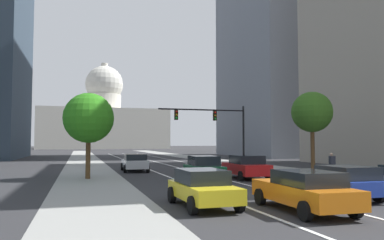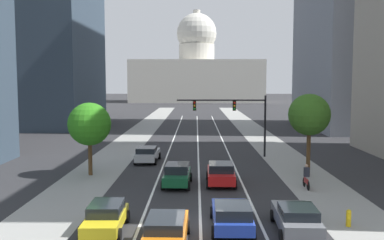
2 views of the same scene
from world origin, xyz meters
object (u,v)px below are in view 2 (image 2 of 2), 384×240
at_px(car_blue, 232,215).
at_px(street_tree_far_right, 309,115).
at_px(car_silver, 147,154).
at_px(car_yellow, 106,217).
at_px(car_red, 221,173).
at_px(car_green, 177,174).
at_px(car_gray, 296,218).
at_px(fire_hydrant, 349,218).
at_px(capitol_building, 197,73).
at_px(car_orange, 166,230).
at_px(street_tree_mid_left, 89,124).
at_px(traffic_signal_mast, 236,112).
at_px(cyclist, 306,177).

xyz_separation_m(car_blue, street_tree_far_right, (7.02, 12.24, 4.09)).
height_order(car_silver, car_yellow, car_silver).
height_order(car_red, street_tree_far_right, street_tree_far_right).
relative_size(car_green, car_blue, 0.91).
distance_m(car_green, car_gray, 11.42).
bearing_deg(car_silver, fire_hydrant, -143.19).
distance_m(capitol_building, car_silver, 120.48).
xyz_separation_m(car_silver, car_blue, (6.30, -18.07, -0.02)).
xyz_separation_m(car_gray, car_silver, (-9.45, 18.48, 0.03)).
relative_size(car_red, car_orange, 0.90).
relative_size(car_gray, car_yellow, 1.11).
bearing_deg(car_blue, fire_hydrant, -84.67).
bearing_deg(car_green, fire_hydrant, -130.69).
height_order(car_gray, street_tree_mid_left, street_tree_mid_left).
distance_m(car_green, street_tree_far_right, 11.37).
height_order(capitol_building, car_gray, capitol_building).
distance_m(car_gray, car_yellow, 9.44).
bearing_deg(fire_hydrant, car_green, 136.85).
distance_m(capitol_building, street_tree_far_right, 126.24).
bearing_deg(traffic_signal_mast, street_tree_mid_left, -145.24).
relative_size(car_blue, cyclist, 2.67).
bearing_deg(capitol_building, street_tree_far_right, -86.09).
height_order(car_orange, street_tree_mid_left, street_tree_mid_left).
bearing_deg(car_orange, fire_hydrant, -72.06).
bearing_deg(capitol_building, car_orange, -90.64).
bearing_deg(car_blue, street_tree_mid_left, 39.90).
relative_size(car_red, car_gray, 0.95).
xyz_separation_m(car_orange, fire_hydrant, (9.20, 2.75, -0.30)).
height_order(car_orange, fire_hydrant, car_orange).
relative_size(car_silver, traffic_signal_mast, 0.52).
xyz_separation_m(capitol_building, cyclist, (7.46, -129.72, -9.76)).
bearing_deg(car_green, traffic_signal_mast, -21.26).
height_order(fire_hydrant, street_tree_far_right, street_tree_far_right).
xyz_separation_m(capitol_building, fire_hydrant, (7.63, -137.56, -10.15)).
relative_size(traffic_signal_mast, cyclist, 5.13).
height_order(street_tree_mid_left, street_tree_far_right, street_tree_far_right).
bearing_deg(car_green, street_tree_far_right, -70.48).
relative_size(capitol_building, car_orange, 9.96).
height_order(car_orange, traffic_signal_mast, traffic_signal_mast).
distance_m(car_red, street_tree_far_right, 8.53).
xyz_separation_m(car_blue, traffic_signal_mast, (2.11, 21.09, 3.69)).
xyz_separation_m(car_orange, street_tree_mid_left, (-7.08, 14.77, 3.32)).
bearing_deg(car_yellow, traffic_signal_mast, -22.52).
distance_m(car_gray, street_tree_mid_left, 18.90).
height_order(car_red, car_blue, car_red).
bearing_deg(car_red, traffic_signal_mast, -9.28).
relative_size(traffic_signal_mast, fire_hydrant, 9.69).
distance_m(car_blue, fire_hydrant, 6.08).
xyz_separation_m(cyclist, street_tree_far_right, (1.13, 3.91, 4.00)).
xyz_separation_m(car_orange, cyclist, (9.03, 10.58, 0.09)).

